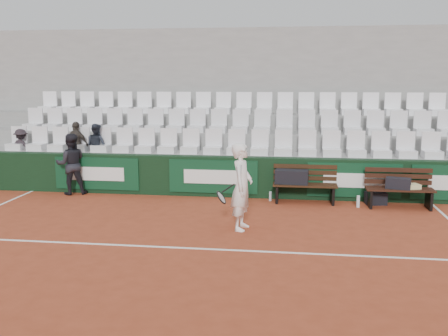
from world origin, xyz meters
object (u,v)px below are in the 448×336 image
sports_bag_left (292,177)px  bench_left (305,193)px  sports_bag_right (398,183)px  water_bottle_near (270,196)px  tennis_player (242,187)px  spectator_c (96,129)px  water_bottle_far (358,202)px  spectator_b (76,128)px  bench_right (399,198)px  ball_kid (71,164)px  spectator_a (20,131)px  sports_bag_ground (376,198)px

sports_bag_left → bench_left: bearing=-3.1°
sports_bag_right → water_bottle_near: sports_bag_right is taller
bench_left → tennis_player: tennis_player is taller
sports_bag_left → tennis_player: 2.53m
spectator_c → water_bottle_far: bearing=-166.5°
sports_bag_left → spectator_b: 5.88m
sports_bag_right → tennis_player: 3.95m
bench_right → ball_kid: (-7.97, 0.32, 0.55)m
bench_right → spectator_a: (-9.75, 1.13, 1.28)m
bench_right → water_bottle_far: (-0.92, -0.09, -0.09)m
water_bottle_near → bench_right: bearing=-5.1°
sports_bag_left → spectator_c: bearing=169.9°
spectator_a → tennis_player: bearing=163.3°
sports_bag_left → water_bottle_near: bearing=174.0°
spectator_a → spectator_c: bearing=-169.7°
bench_left → water_bottle_far: 1.24m
spectator_b → sports_bag_right: bearing=-173.7°
tennis_player → spectator_b: bearing=145.7°
water_bottle_far → spectator_b: bearing=170.4°
sports_bag_left → water_bottle_far: 1.62m
water_bottle_near → ball_kid: ball_kid is taller
sports_bag_ground → tennis_player: size_ratio=0.28×
bench_right → spectator_b: spectator_b is taller
water_bottle_far → ball_kid: 7.10m
sports_bag_ground → ball_kid: 7.53m
bench_left → spectator_b: bearing=171.2°
sports_bag_left → spectator_c: (-5.17, 0.92, 0.98)m
sports_bag_right → water_bottle_near: (-2.89, 0.30, -0.46)m
spectator_c → bench_left: bearing=-165.9°
bench_right → spectator_b: size_ratio=1.22×
sports_bag_ground → spectator_c: size_ratio=0.40×
bench_left → tennis_player: bearing=-118.9°
sports_bag_ground → spectator_a: (-9.28, 0.87, 1.36)m
spectator_b → spectator_c: spectator_b is taller
spectator_c → ball_kid: bearing=89.3°
bench_left → water_bottle_far: size_ratio=5.51×
bench_left → spectator_a: spectator_a is taller
spectator_b → water_bottle_far: bearing=-175.0°
tennis_player → water_bottle_near: bearing=79.0°
bench_right → spectator_c: size_ratio=1.26×
spectator_a → spectator_b: (1.59, 0.00, 0.11)m
sports_bag_ground → spectator_c: spectator_c is taller
sports_bag_left → ball_kid: (-5.54, 0.11, 0.16)m
bench_left → spectator_b: spectator_b is taller
water_bottle_near → spectator_b: size_ratio=0.19×
sports_bag_ground → water_bottle_far: bearing=-142.0°
sports_bag_right → sports_bag_ground: size_ratio=1.13×
sports_bag_right → bench_left: bearing=173.7°
spectator_c → water_bottle_near: bearing=-166.7°
bench_right → tennis_player: 4.05m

